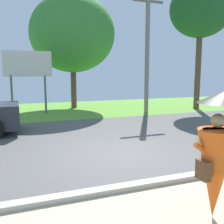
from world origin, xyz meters
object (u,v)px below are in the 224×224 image
utility_pole (147,50)px  monk_pedestrian (218,153)px  tree_left_far (72,34)px  tree_center_back (201,10)px  roadside_billboard (28,68)px

utility_pole → monk_pedestrian: bearing=-112.2°
monk_pedestrian → utility_pole: utility_pole is taller
tree_left_far → tree_center_back: 8.11m
monk_pedestrian → roadside_billboard: 12.48m
roadside_billboard → tree_center_back: bearing=-8.6°
monk_pedestrian → tree_left_far: (0.75, 13.92, 3.70)m
tree_left_far → tree_center_back: bearing=-24.2°
tree_left_far → utility_pole: bearing=-48.2°
utility_pole → tree_left_far: size_ratio=0.93×
utility_pole → roadside_billboard: utility_pole is taller
roadside_billboard → tree_center_back: tree_center_back is taller
utility_pole → tree_center_back: size_ratio=0.86×
monk_pedestrian → tree_left_far: bearing=92.0°
utility_pole → tree_center_back: bearing=7.4°
monk_pedestrian → utility_pole: bearing=72.9°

